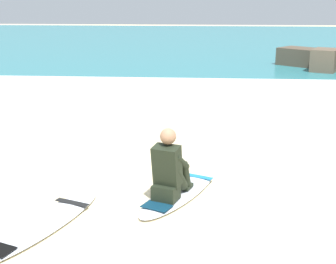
% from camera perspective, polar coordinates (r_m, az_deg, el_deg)
% --- Properties ---
extents(ground_plane, '(80.00, 80.00, 0.00)m').
position_cam_1_polar(ground_plane, '(6.64, -3.18, -7.89)').
color(ground_plane, beige).
extents(sea, '(80.00, 28.00, 0.10)m').
position_cam_1_polar(sea, '(28.78, 2.76, 10.55)').
color(sea, teal).
rests_on(sea, ground).
extents(breaking_foam, '(80.00, 0.90, 0.11)m').
position_cam_1_polar(breaking_foam, '(15.19, 1.20, 5.89)').
color(breaking_foam, white).
rests_on(breaking_foam, ground).
extents(surfboard_main, '(1.30, 2.06, 0.08)m').
position_cam_1_polar(surfboard_main, '(6.79, 1.38, -6.99)').
color(surfboard_main, silver).
rests_on(surfboard_main, ground).
extents(surfer_seated, '(0.55, 0.77, 0.95)m').
position_cam_1_polar(surfer_seated, '(6.41, 0.19, -4.53)').
color(surfer_seated, black).
rests_on(surfer_seated, surfboard_main).
extents(surfboard_spare_near, '(1.28, 2.25, 0.08)m').
position_cam_1_polar(surfboard_spare_near, '(6.06, -14.70, -10.45)').
color(surfboard_spare_near, silver).
rests_on(surfboard_spare_near, ground).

